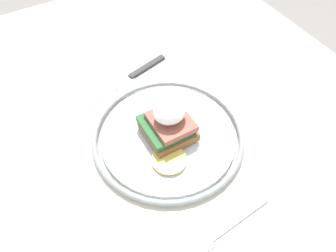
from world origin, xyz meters
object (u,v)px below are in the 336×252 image
sandwich (168,123)px  fork (226,228)px  plate (168,136)px  knife (132,76)px

sandwich → fork: size_ratio=0.81×
sandwich → plate: bearing=-0.3°
sandwich → fork: 0.19m
knife → plate: bearing=175.1°
sandwich → knife: 0.18m
sandwich → fork: bearing=177.3°
sandwich → fork: (-0.18, 0.01, -0.04)m
plate → knife: bearing=-4.9°
fork → knife: bearing=-3.7°
fork → knife: (0.36, -0.02, 0.00)m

